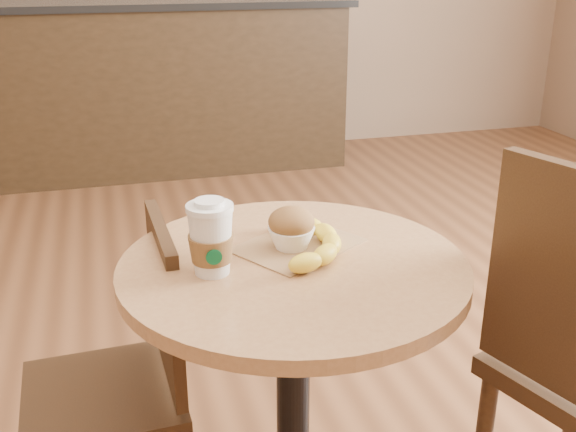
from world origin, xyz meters
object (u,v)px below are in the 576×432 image
object	(u,v)px
chair_left	(126,376)
banana	(310,239)
coffee_cup	(211,241)
muffin	(291,228)
cafe_table	(293,359)

from	to	relation	value
chair_left	banana	bearing A→B (deg)	68.50
banana	coffee_cup	bearing A→B (deg)	-155.30
muffin	cafe_table	bearing A→B (deg)	-101.92
cafe_table	chair_left	distance (m)	0.39
coffee_cup	muffin	world-z (taller)	coffee_cup
cafe_table	coffee_cup	distance (m)	0.33
chair_left	coffee_cup	xyz separation A→B (m)	(0.18, -0.19, 0.39)
chair_left	coffee_cup	bearing A→B (deg)	41.24
cafe_table	coffee_cup	xyz separation A→B (m)	(-0.16, -0.01, 0.29)
chair_left	coffee_cup	world-z (taller)	coffee_cup
coffee_cup	muffin	distance (m)	0.19
chair_left	muffin	distance (m)	0.52
muffin	banana	distance (m)	0.04
cafe_table	muffin	distance (m)	0.28
chair_left	coffee_cup	distance (m)	0.46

